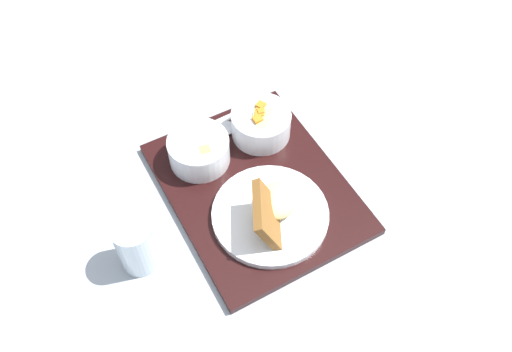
# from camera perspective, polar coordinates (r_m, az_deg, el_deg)

# --- Properties ---
(ground_plane) EXTENTS (4.00, 4.00, 0.00)m
(ground_plane) POSITION_cam_1_polar(r_m,az_deg,el_deg) (1.02, 0.00, -1.50)
(ground_plane) COLOR #99A3AD
(serving_tray) EXTENTS (0.41, 0.34, 0.02)m
(serving_tray) POSITION_cam_1_polar(r_m,az_deg,el_deg) (1.01, 0.00, -1.25)
(serving_tray) COLOR black
(serving_tray) RESTS_ON ground_plane
(bowl_salad) EXTENTS (0.12, 0.12, 0.07)m
(bowl_salad) POSITION_cam_1_polar(r_m,az_deg,el_deg) (1.06, 0.52, 5.65)
(bowl_salad) COLOR silver
(bowl_salad) RESTS_ON serving_tray
(bowl_soup) EXTENTS (0.12, 0.12, 0.06)m
(bowl_soup) POSITION_cam_1_polar(r_m,az_deg,el_deg) (1.02, -6.05, 2.87)
(bowl_soup) COLOR silver
(bowl_soup) RESTS_ON serving_tray
(plate_main) EXTENTS (0.21, 0.21, 0.10)m
(plate_main) POSITION_cam_1_polar(r_m,az_deg,el_deg) (0.95, 1.61, -3.84)
(plate_main) COLOR silver
(plate_main) RESTS_ON serving_tray
(knife) EXTENTS (0.02, 0.17, 0.02)m
(knife) POSITION_cam_1_polar(r_m,az_deg,el_deg) (1.09, -5.58, 5.13)
(knife) COLOR silver
(knife) RESTS_ON serving_tray
(spoon) EXTENTS (0.04, 0.14, 0.01)m
(spoon) POSITION_cam_1_polar(r_m,az_deg,el_deg) (1.08, -4.55, 4.55)
(spoon) COLOR silver
(spoon) RESTS_ON serving_tray
(glass_water) EXTENTS (0.07, 0.07, 0.11)m
(glass_water) POSITION_cam_1_polar(r_m,az_deg,el_deg) (0.92, -12.43, -7.29)
(glass_water) COLOR silver
(glass_water) RESTS_ON ground_plane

